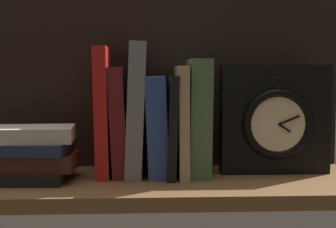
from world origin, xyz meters
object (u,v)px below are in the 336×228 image
at_px(book_red_requiem, 103,111).
at_px(framed_clock, 275,120).
at_px(book_blue_modern, 155,125).
at_px(book_stack_side, 27,154).
at_px(book_black_skeptic, 171,125).
at_px(book_gray_chess, 136,109).
at_px(book_maroon_dawkins, 119,121).
at_px(book_tan_shortstories, 181,120).
at_px(book_green_romantic, 198,117).

distance_m(book_red_requiem, framed_clock, 0.34).
bearing_deg(book_blue_modern, book_stack_side, -169.02).
relative_size(book_blue_modern, book_black_skeptic, 1.00).
bearing_deg(book_gray_chess, book_maroon_dawkins, 180.00).
distance_m(book_red_requiem, book_gray_chess, 0.06).
height_order(book_blue_modern, book_tan_shortstories, book_tan_shortstories).
relative_size(framed_clock, book_stack_side, 1.19).
bearing_deg(book_tan_shortstories, book_red_requiem, 180.00).
height_order(book_maroon_dawkins, book_tan_shortstories, book_tan_shortstories).
relative_size(book_red_requiem, book_gray_chess, 0.97).
height_order(book_gray_chess, book_stack_side, book_gray_chess).
distance_m(book_blue_modern, framed_clock, 0.23).
height_order(book_blue_modern, book_stack_side, book_blue_modern).
bearing_deg(book_gray_chess, book_stack_side, -167.01).
xyz_separation_m(book_gray_chess, book_blue_modern, (0.04, 0.00, -0.03)).
distance_m(book_red_requiem, book_green_romantic, 0.18).
bearing_deg(book_stack_side, framed_clock, 5.23).
relative_size(book_blue_modern, book_green_romantic, 0.85).
distance_m(book_green_romantic, framed_clock, 0.15).
height_order(book_red_requiem, book_gray_chess, book_gray_chess).
xyz_separation_m(book_red_requiem, book_green_romantic, (0.18, 0.00, -0.01)).
xyz_separation_m(book_red_requiem, book_black_skeptic, (0.13, 0.00, -0.03)).
distance_m(book_maroon_dawkins, framed_clock, 0.31).
bearing_deg(book_maroon_dawkins, framed_clock, -0.53).
distance_m(book_maroon_dawkins, book_gray_chess, 0.04).
bearing_deg(book_red_requiem, book_gray_chess, 0.00).
bearing_deg(book_green_romantic, book_tan_shortstories, 180.00).
bearing_deg(book_maroon_dawkins, book_stack_side, -164.53).
xyz_separation_m(book_red_requiem, book_stack_side, (-0.14, -0.05, -0.08)).
xyz_separation_m(book_blue_modern, framed_clock, (0.23, -0.00, 0.01)).
bearing_deg(framed_clock, book_gray_chess, 179.41).
relative_size(book_gray_chess, book_black_skeptic, 1.33).
bearing_deg(book_blue_modern, book_red_requiem, 180.00).
bearing_deg(book_blue_modern, framed_clock, -0.68).
distance_m(book_black_skeptic, book_tan_shortstories, 0.02).
bearing_deg(book_gray_chess, book_red_requiem, 180.00).
height_order(framed_clock, book_stack_side, framed_clock).
xyz_separation_m(book_green_romantic, book_stack_side, (-0.32, -0.05, -0.06)).
distance_m(book_maroon_dawkins, book_black_skeptic, 0.10).
xyz_separation_m(book_maroon_dawkins, book_gray_chess, (0.03, 0.00, 0.02)).
bearing_deg(framed_clock, book_maroon_dawkins, 179.47).
distance_m(book_red_requiem, book_maroon_dawkins, 0.04).
bearing_deg(framed_clock, book_black_skeptic, 179.21).
bearing_deg(book_maroon_dawkins, book_tan_shortstories, 0.00).
xyz_separation_m(book_red_requiem, framed_clock, (0.33, -0.00, -0.02)).
relative_size(book_red_requiem, book_blue_modern, 1.29).
bearing_deg(book_tan_shortstories, book_stack_side, -170.92).
bearing_deg(book_stack_side, book_black_skeptic, 9.76).
distance_m(book_maroon_dawkins, book_tan_shortstories, 0.12).
bearing_deg(framed_clock, book_blue_modern, 179.32).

